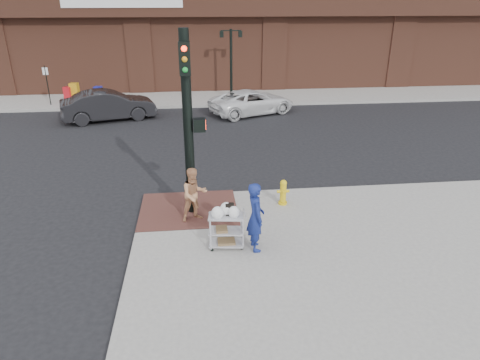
{
  "coord_description": "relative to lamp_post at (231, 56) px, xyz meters",
  "views": [
    {
      "loc": [
        -0.31,
        -10.29,
        5.82
      ],
      "look_at": [
        0.84,
        0.34,
        1.25
      ],
      "focal_mm": 32.0,
      "sensor_mm": 36.0,
      "label": 1
    }
  ],
  "objects": [
    {
      "name": "minivan_white",
      "position": [
        0.8,
        -3.69,
        -1.97
      ],
      "size": [
        5.11,
        3.79,
        1.29
      ],
      "primitive_type": "imported",
      "rotation": [
        0.0,
        0.0,
        1.97
      ],
      "color": "white",
      "rests_on": "ground"
    },
    {
      "name": "ground",
      "position": [
        -2.0,
        -16.0,
        -2.62
      ],
      "size": [
        220.0,
        220.0,
        0.0
      ],
      "primitive_type": "plane",
      "color": "black",
      "rests_on": "ground"
    },
    {
      "name": "sedan_dark",
      "position": [
        -6.65,
        -4.18,
        -1.85
      ],
      "size": [
        4.92,
        2.85,
        1.53
      ],
      "primitive_type": "imported",
      "rotation": [
        0.0,
        0.0,
        1.85
      ],
      "color": "black",
      "rests_on": "ground"
    },
    {
      "name": "sidewalk_far",
      "position": [
        10.5,
        16.0,
        -2.54
      ],
      "size": [
        65.0,
        36.0,
        0.15
      ],
      "primitive_type": "cube",
      "color": "gray",
      "rests_on": "ground"
    },
    {
      "name": "pedestrian_tan",
      "position": [
        -2.42,
        -15.73,
        -1.71
      ],
      "size": [
        0.89,
        0.8,
        1.52
      ],
      "primitive_type": "imported",
      "rotation": [
        0.0,
        0.0,
        0.36
      ],
      "color": "tan",
      "rests_on": "sidewalk_near"
    },
    {
      "name": "newsbox_yellow",
      "position": [
        -9.23,
        -0.42,
        -1.91
      ],
      "size": [
        0.51,
        0.47,
        1.11
      ],
      "primitive_type": "cube",
      "rotation": [
        0.0,
        0.0,
        -0.12
      ],
      "color": "#C68D16",
      "rests_on": "sidewalk_far"
    },
    {
      "name": "utility_cart",
      "position": [
        -1.67,
        -17.23,
        -1.94
      ],
      "size": [
        0.89,
        0.57,
        1.16
      ],
      "color": "#ABAAB0",
      "rests_on": "sidewalk_near"
    },
    {
      "name": "newsbox_red",
      "position": [
        -9.58,
        -0.57,
        -2.0
      ],
      "size": [
        0.47,
        0.44,
        0.93
      ],
      "primitive_type": "cube",
      "rotation": [
        0.0,
        0.0,
        -0.26
      ],
      "color": "red",
      "rests_on": "sidewalk_far"
    },
    {
      "name": "lamp_post",
      "position": [
        0.0,
        0.0,
        0.0
      ],
      "size": [
        1.32,
        0.22,
        4.0
      ],
      "color": "black",
      "rests_on": "sidewalk_far"
    },
    {
      "name": "fire_hydrant",
      "position": [
        0.19,
        -15.04,
        -2.07
      ],
      "size": [
        0.37,
        0.26,
        0.78
      ],
      "color": "gold",
      "rests_on": "sidewalk_near"
    },
    {
      "name": "brick_curb_ramp",
      "position": [
        -2.6,
        -15.1,
        -2.46
      ],
      "size": [
        2.8,
        2.4,
        0.01
      ],
      "primitive_type": "cube",
      "color": "#562B28",
      "rests_on": "sidewalk_near"
    },
    {
      "name": "woman_blue",
      "position": [
        -0.97,
        -17.38,
        -1.6
      ],
      "size": [
        0.48,
        0.68,
        1.74
      ],
      "primitive_type": "imported",
      "rotation": [
        0.0,
        0.0,
        1.68
      ],
      "color": "navy",
      "rests_on": "sidewalk_near"
    },
    {
      "name": "newsbox_blue",
      "position": [
        -7.79,
        -0.87,
        -1.98
      ],
      "size": [
        0.47,
        0.44,
        0.97
      ],
      "primitive_type": "cube",
      "rotation": [
        0.0,
        0.0,
        -0.2
      ],
      "color": "#171D98",
      "rests_on": "sidewalk_far"
    },
    {
      "name": "parking_sign",
      "position": [
        -10.5,
        -1.0,
        -1.37
      ],
      "size": [
        0.05,
        0.05,
        2.2
      ],
      "primitive_type": "cylinder",
      "color": "black",
      "rests_on": "sidewalk_far"
    },
    {
      "name": "traffic_signal_pole",
      "position": [
        -2.48,
        -15.23,
        0.21
      ],
      "size": [
        0.61,
        0.51,
        5.0
      ],
      "color": "black",
      "rests_on": "sidewalk_near"
    }
  ]
}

